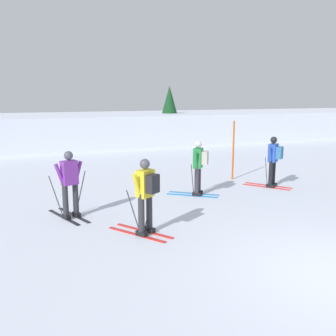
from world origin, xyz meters
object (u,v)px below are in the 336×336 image
(skier_yellow, at_px, (146,193))
(skier_blue, at_px, (273,159))
(conifer_far_left, at_px, (169,109))
(skier_purple, at_px, (70,183))
(trail_marker_pole, at_px, (233,150))
(skier_green, at_px, (199,165))

(skier_yellow, xyz_separation_m, skier_blue, (5.35, 2.66, 0.00))
(skier_blue, height_order, conifer_far_left, conifer_far_left)
(skier_yellow, bearing_deg, skier_purple, 127.46)
(skier_blue, xyz_separation_m, skier_purple, (-6.75, -0.84, -0.04))
(skier_yellow, distance_m, trail_marker_pole, 6.36)
(skier_purple, relative_size, conifer_far_left, 0.47)
(skier_purple, relative_size, trail_marker_pole, 0.80)
(skier_yellow, xyz_separation_m, conifer_far_left, (7.06, 16.24, 1.22))
(skier_yellow, xyz_separation_m, skier_purple, (-1.39, 1.82, -0.04))
(skier_blue, xyz_separation_m, conifer_far_left, (1.71, 13.58, 1.22))
(skier_blue, bearing_deg, skier_purple, -172.88)
(skier_yellow, bearing_deg, conifer_far_left, 66.49)
(trail_marker_pole, bearing_deg, skier_blue, -68.98)
(skier_purple, height_order, conifer_far_left, conifer_far_left)
(skier_green, relative_size, skier_purple, 1.00)
(skier_blue, relative_size, skier_purple, 1.00)
(skier_purple, bearing_deg, skier_green, 11.49)
(skier_yellow, height_order, skier_purple, same)
(skier_yellow, bearing_deg, skier_blue, 26.42)
(skier_purple, bearing_deg, trail_marker_pole, 21.38)
(skier_yellow, distance_m, skier_blue, 5.98)
(conifer_far_left, bearing_deg, skier_yellow, -113.51)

